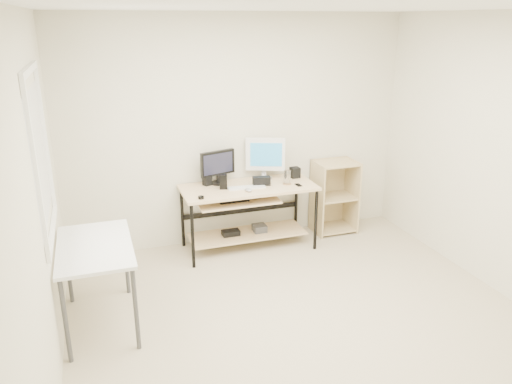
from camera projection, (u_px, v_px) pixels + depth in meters
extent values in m
cube|color=#BAAD8F|center=(307.00, 325.00, 4.34)|extent=(4.00, 4.00, 0.01)
cube|color=white|center=(320.00, 6.00, 3.48)|extent=(4.00, 4.00, 0.01)
cube|color=beige|center=(239.00, 132.00, 5.70)|extent=(4.00, 0.01, 2.60)
cube|color=beige|center=(511.00, 321.00, 2.12)|extent=(4.00, 0.01, 2.60)
cube|color=beige|center=(38.00, 213.00, 3.30)|extent=(0.01, 4.00, 2.60)
cube|color=white|center=(41.00, 154.00, 3.77)|extent=(0.01, 1.00, 1.20)
cube|color=beige|center=(248.00, 188.00, 5.58)|extent=(1.50, 0.65, 0.03)
cube|color=beige|center=(237.00, 200.00, 5.52)|extent=(0.90, 0.49, 0.02)
cube|color=beige|center=(247.00, 234.00, 5.81)|extent=(1.35, 0.46, 0.02)
cube|color=black|center=(233.00, 199.00, 5.50)|extent=(0.33, 0.22, 0.01)
cylinder|color=black|center=(256.00, 198.00, 5.53)|extent=(0.14, 0.01, 0.01)
cube|color=#3E3E40|center=(260.00, 228.00, 5.84)|extent=(0.15, 0.15, 0.08)
cube|color=black|center=(231.00, 233.00, 5.74)|extent=(0.20, 0.12, 0.06)
cylinder|color=black|center=(193.00, 236.00, 5.23)|extent=(0.04, 0.04, 0.72)
cylinder|color=black|center=(182.00, 217.00, 5.74)|extent=(0.04, 0.04, 0.72)
cylinder|color=black|center=(316.00, 220.00, 5.66)|extent=(0.04, 0.04, 0.72)
cylinder|color=black|center=(296.00, 203.00, 6.17)|extent=(0.04, 0.04, 0.72)
cube|color=silver|center=(94.00, 247.00, 4.12)|extent=(0.60, 1.00, 0.03)
cylinder|color=#3E3E40|center=(66.00, 322.00, 3.76)|extent=(0.04, 0.04, 0.72)
cylinder|color=#3E3E40|center=(68.00, 267.00, 4.58)|extent=(0.04, 0.04, 0.72)
cylinder|color=#3E3E40|center=(136.00, 309.00, 3.91)|extent=(0.04, 0.04, 0.72)
cylinder|color=#3E3E40|center=(126.00, 259.00, 4.74)|extent=(0.04, 0.04, 0.72)
cube|color=tan|center=(317.00, 199.00, 6.06)|extent=(0.02, 0.40, 0.90)
cube|color=tan|center=(352.00, 195.00, 6.20)|extent=(0.02, 0.40, 0.90)
cube|color=tan|center=(327.00, 192.00, 6.30)|extent=(0.50, 0.02, 0.90)
cube|color=tan|center=(333.00, 228.00, 6.26)|extent=(0.46, 0.38, 0.02)
cube|color=tan|center=(334.00, 197.00, 6.13)|extent=(0.46, 0.38, 0.02)
cube|color=tan|center=(336.00, 163.00, 5.99)|extent=(0.46, 0.38, 0.02)
cylinder|color=black|center=(218.00, 183.00, 5.66)|extent=(0.17, 0.17, 0.02)
cylinder|color=black|center=(218.00, 179.00, 5.64)|extent=(0.04, 0.04, 0.09)
cube|color=black|center=(218.00, 163.00, 5.58)|extent=(0.41, 0.16, 0.28)
cube|color=black|center=(218.00, 164.00, 5.56)|extent=(0.34, 0.10, 0.22)
cube|color=silver|center=(265.00, 178.00, 5.84)|extent=(0.16, 0.15, 0.01)
cylinder|color=silver|center=(265.00, 174.00, 5.82)|extent=(0.04, 0.04, 0.09)
cube|color=silver|center=(265.00, 154.00, 5.75)|extent=(0.44, 0.21, 0.38)
cube|color=teal|center=(266.00, 155.00, 5.72)|extent=(0.36, 0.15, 0.30)
cube|color=silver|center=(247.00, 187.00, 5.51)|extent=(0.43, 0.15, 0.01)
ellipsoid|color=#ABABB0|center=(248.00, 190.00, 5.40)|extent=(0.09, 0.11, 0.03)
cube|color=black|center=(261.00, 181.00, 5.59)|extent=(0.21, 0.12, 0.10)
cube|color=black|center=(207.00, 182.00, 5.59)|extent=(0.10, 0.10, 0.07)
cube|color=black|center=(207.00, 175.00, 5.57)|extent=(0.12, 0.12, 0.11)
cube|color=black|center=(295.00, 173.00, 5.86)|extent=(0.11, 0.11, 0.12)
cube|color=black|center=(223.00, 182.00, 5.45)|extent=(0.09, 0.07, 0.16)
cylinder|color=black|center=(201.00, 197.00, 5.18)|extent=(0.06, 0.06, 0.03)
cube|color=black|center=(298.00, 185.00, 5.60)|extent=(0.06, 0.10, 0.01)
cylinder|color=#AA7B4D|center=(287.00, 184.00, 5.64)|extent=(0.12, 0.12, 0.01)
cylinder|color=white|center=(287.00, 177.00, 5.62)|extent=(0.09, 0.09, 0.15)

